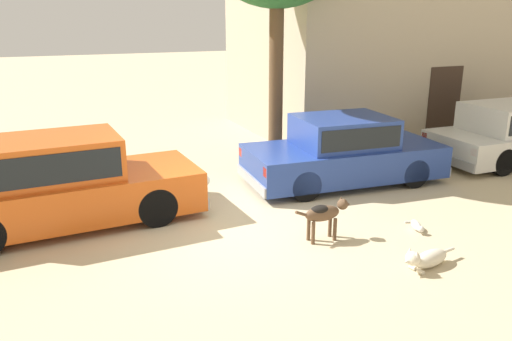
{
  "coord_description": "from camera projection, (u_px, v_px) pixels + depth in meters",
  "views": [
    {
      "loc": [
        -2.78,
        -7.45,
        3.47
      ],
      "look_at": [
        0.48,
        0.2,
        0.9
      ],
      "focal_mm": 35.85,
      "sensor_mm": 36.0,
      "label": 1
    }
  ],
  "objects": [
    {
      "name": "stray_dog_spotted",
      "position": [
        324.0,
        213.0,
        8.03
      ],
      "size": [
        0.98,
        0.23,
        0.68
      ],
      "rotation": [
        0.0,
        0.0,
        6.26
      ],
      "color": "brown",
      "rests_on": "ground_plane"
    },
    {
      "name": "ground_plane",
      "position": [
        235.0,
        228.0,
        8.62
      ],
      "size": [
        80.0,
        80.0,
        0.0
      ],
      "primitive_type": "plane",
      "color": "#CCB78E"
    },
    {
      "name": "parked_sedan_nearest",
      "position": [
        61.0,
        182.0,
        8.56
      ],
      "size": [
        4.62,
        1.95,
        1.54
      ],
      "rotation": [
        0.0,
        0.0,
        0.05
      ],
      "color": "#D15619",
      "rests_on": "ground_plane"
    },
    {
      "name": "parked_sedan_second",
      "position": [
        343.0,
        150.0,
        10.76
      ],
      "size": [
        4.36,
        2.08,
        1.42
      ],
      "rotation": [
        0.0,
        0.0,
        -0.07
      ],
      "color": "navy",
      "rests_on": "ground_plane"
    },
    {
      "name": "stray_cat",
      "position": [
        417.0,
        226.0,
        8.51
      ],
      "size": [
        0.35,
        0.56,
        0.16
      ],
      "rotation": [
        0.0,
        0.0,
        4.37
      ],
      "color": "beige",
      "rests_on": "ground_plane"
    },
    {
      "name": "stray_dog_tan",
      "position": [
        426.0,
        258.0,
        7.22
      ],
      "size": [
        1.07,
        0.35,
        0.37
      ],
      "rotation": [
        0.0,
        0.0,
        3.32
      ],
      "color": "beige",
      "rests_on": "ground_plane"
    }
  ]
}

